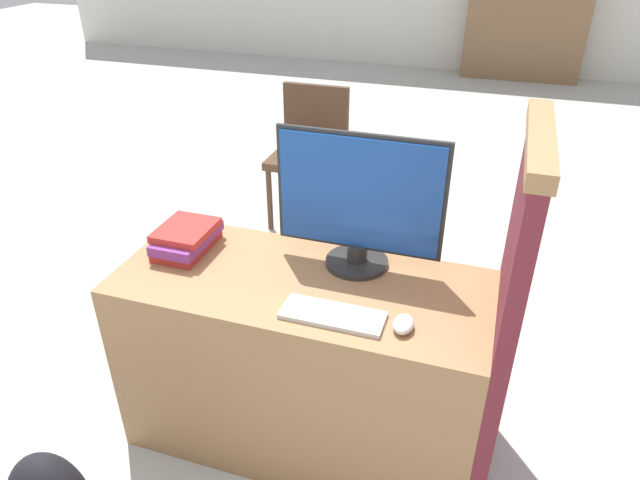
% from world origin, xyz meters
% --- Properties ---
extents(desk, '(1.30, 0.56, 0.74)m').
position_xyz_m(desk, '(0.00, 0.28, 0.37)').
color(desk, '#9E7047').
rests_on(desk, ground_plane).
extents(carrel_divider, '(0.07, 0.60, 1.35)m').
position_xyz_m(carrel_divider, '(0.68, 0.30, 0.68)').
color(carrel_divider, maroon).
rests_on(carrel_divider, ground_plane).
extents(monitor, '(0.58, 0.22, 0.49)m').
position_xyz_m(monitor, '(0.15, 0.44, 0.99)').
color(monitor, '#282828').
rests_on(monitor, desk).
extents(keyboard, '(0.33, 0.12, 0.02)m').
position_xyz_m(keyboard, '(0.16, 0.12, 0.75)').
color(keyboard, silver).
rests_on(keyboard, desk).
extents(mouse, '(0.06, 0.09, 0.04)m').
position_xyz_m(mouse, '(0.38, 0.13, 0.76)').
color(mouse, silver).
rests_on(mouse, desk).
extents(book_stack, '(0.19, 0.27, 0.10)m').
position_xyz_m(book_stack, '(-0.47, 0.34, 0.79)').
color(book_stack, '#B72D28').
rests_on(book_stack, desk).
extents(far_chair, '(0.44, 0.44, 0.88)m').
position_xyz_m(far_chair, '(-0.59, 2.09, 0.51)').
color(far_chair, '#4C3323').
rests_on(far_chair, ground_plane).
extents(bookshelf_far, '(1.40, 0.32, 1.62)m').
position_xyz_m(bookshelf_far, '(0.68, 6.43, 0.81)').
color(bookshelf_far, '#846042').
rests_on(bookshelf_far, ground_plane).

